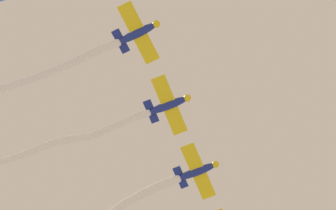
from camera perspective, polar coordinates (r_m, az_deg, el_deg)
The scene contains 5 objects.
airplane_left_wing at distance 82.31m, azimuth -2.25°, elevation 5.46°, with size 7.23×5.52×1.78m.
smoke_trail_left_wing at distance 86.09m, azimuth -11.07°, elevation 2.04°, with size 4.35×24.14×3.50m.
airplane_right_wing at distance 84.17m, azimuth 0.08°, elevation 0.01°, with size 7.23×5.48×1.78m.
smoke_trail_right_wing at distance 86.77m, azimuth -7.29°, elevation -2.57°, with size 4.29×19.32×2.15m.
airplane_slot at distance 87.43m, azimuth 2.26°, elevation -4.99°, with size 7.24×5.49×1.78m.
Camera 1 is at (-31.14, -7.79, 6.15)m, focal length 80.94 mm.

